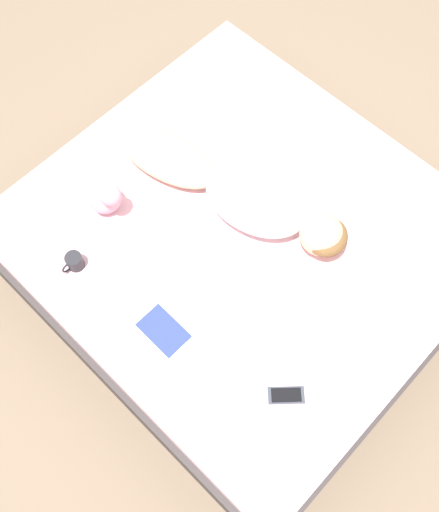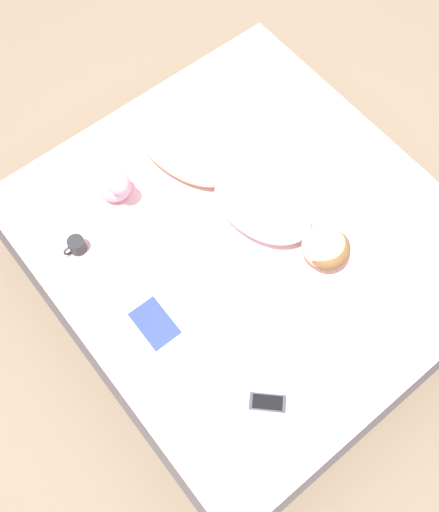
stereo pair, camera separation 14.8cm
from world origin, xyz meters
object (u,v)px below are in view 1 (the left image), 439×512
object	(u,v)px
open_magazine	(181,315)
coffee_mug	(74,262)
cell_phone	(286,395)
person	(242,194)

from	to	relation	value
open_magazine	coffee_mug	size ratio (longest dim) A/B	3.92
cell_phone	coffee_mug	bearing A→B (deg)	-123.95
open_magazine	cell_phone	world-z (taller)	same
person	open_magazine	bearing A→B (deg)	5.92
person	open_magazine	world-z (taller)	person
open_magazine	cell_phone	xyz separation A→B (m)	(-0.06, 0.60, 0.00)
person	coffee_mug	world-z (taller)	person
person	open_magazine	size ratio (longest dim) A/B	2.86
person	coffee_mug	xyz separation A→B (m)	(0.80, -0.33, -0.05)
coffee_mug	cell_phone	size ratio (longest dim) A/B	0.70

